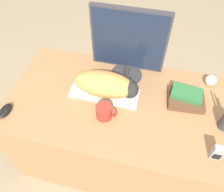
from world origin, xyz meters
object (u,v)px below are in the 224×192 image
at_px(monitor, 128,44).
at_px(baseball, 211,80).
at_px(keyboard, 104,93).
at_px(cat, 107,84).
at_px(book_stack, 186,98).
at_px(coffee_mug, 104,112).
at_px(computer_mouse, 5,111).
at_px(phone, 217,153).

distance_m(monitor, baseball, 0.60).
height_order(keyboard, baseball, baseball).
distance_m(cat, book_stack, 0.49).
xyz_separation_m(cat, monitor, (0.08, 0.20, 0.17)).
bearing_deg(coffee_mug, computer_mouse, -168.72).
xyz_separation_m(keyboard, cat, (0.02, 0.00, 0.08)).
distance_m(monitor, book_stack, 0.48).
bearing_deg(baseball, book_stack, -129.27).
distance_m(computer_mouse, coffee_mug, 0.59).
height_order(monitor, computer_mouse, monitor).
relative_size(monitor, phone, 4.85).
xyz_separation_m(phone, book_stack, (-0.16, 0.34, -0.02)).
xyz_separation_m(coffee_mug, book_stack, (0.45, 0.23, -0.01)).
bearing_deg(computer_mouse, monitor, 36.81).
bearing_deg(phone, keyboard, 157.71).
distance_m(computer_mouse, book_stack, 1.08).
bearing_deg(keyboard, coffee_mug, -74.64).
relative_size(keyboard, baseball, 6.12).
xyz_separation_m(keyboard, phone, (0.66, -0.27, 0.04)).
bearing_deg(computer_mouse, phone, 0.40).
relative_size(baseball, phone, 0.70).
xyz_separation_m(monitor, baseball, (0.55, 0.06, -0.23)).
distance_m(cat, computer_mouse, 0.62).
bearing_deg(book_stack, phone, -64.53).
relative_size(coffee_mug, baseball, 1.77).
distance_m(keyboard, monitor, 0.33).
bearing_deg(cat, monitor, 67.34).
relative_size(baseball, book_stack, 0.31).
distance_m(coffee_mug, baseball, 0.73).
bearing_deg(cat, coffee_mug, -80.77).
xyz_separation_m(keyboard, baseball, (0.65, 0.25, 0.02)).
height_order(cat, coffee_mug, cat).
height_order(coffee_mug, phone, phone).
relative_size(keyboard, coffee_mug, 3.45).
xyz_separation_m(keyboard, monitor, (0.10, 0.20, 0.25)).
relative_size(cat, book_stack, 1.77).
xyz_separation_m(monitor, phone, (0.56, -0.46, -0.21)).
distance_m(computer_mouse, phone, 1.19).
xyz_separation_m(monitor, book_stack, (0.40, -0.13, -0.23)).
bearing_deg(cat, computer_mouse, -153.26).
height_order(monitor, book_stack, monitor).
relative_size(monitor, book_stack, 2.17).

